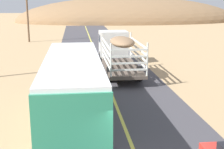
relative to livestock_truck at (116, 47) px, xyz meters
The scene contains 4 objects.
livestock_truck is the anchor object (origin of this frame).
bus 12.61m from the livestock_truck, 106.54° to the right, with size 2.54×10.00×3.21m.
power_pole_far 20.20m from the livestock_truck, 118.84° to the left, with size 2.20×0.24×8.35m.
distant_hill 54.65m from the livestock_truck, 79.30° to the left, with size 56.15×25.10×12.13m, color olive.
Camera 1 is at (-2.16, -8.26, 5.86)m, focal length 50.59 mm.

